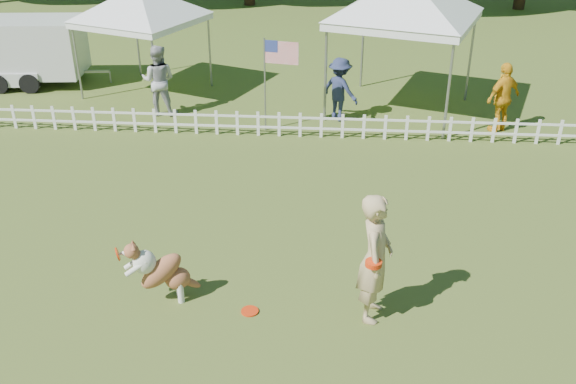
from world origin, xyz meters
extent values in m
plane|color=#3F531A|center=(0.00, 0.00, 0.00)|extent=(120.00, 120.00, 0.00)
imported|color=tan|center=(1.69, 0.36, 0.97)|extent=(0.56, 0.77, 1.95)
cylinder|color=red|center=(-0.07, 0.28, 0.01)|extent=(0.28, 0.28, 0.02)
imported|color=#A2A1A6|center=(-3.43, 8.28, 0.90)|extent=(0.88, 0.69, 1.79)
imported|color=#232A4B|center=(1.16, 8.21, 0.80)|extent=(1.18, 1.09, 1.59)
imported|color=gold|center=(5.04, 7.76, 0.85)|extent=(1.05, 0.90, 1.69)
camera|label=1|loc=(1.07, -7.16, 5.86)|focal=40.00mm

